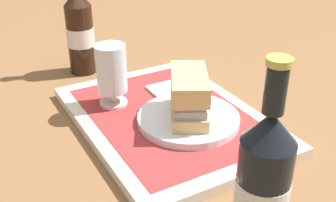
{
  "coord_description": "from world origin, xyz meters",
  "views": [
    {
      "loc": [
        -0.61,
        0.34,
        0.42
      ],
      "look_at": [
        0.0,
        0.0,
        0.05
      ],
      "focal_mm": 44.95,
      "sensor_mm": 36.0,
      "label": 1
    }
  ],
  "objects": [
    {
      "name": "tray",
      "position": [
        0.0,
        0.0,
        0.01
      ],
      "size": [
        0.44,
        0.32,
        0.02
      ],
      "primitive_type": "cube",
      "color": "beige",
      "rests_on": "ground_plane"
    },
    {
      "name": "placemat",
      "position": [
        0.0,
        0.0,
        0.02
      ],
      "size": [
        0.38,
        0.27,
        0.0
      ],
      "primitive_type": "cube",
      "color": "#9E2D2D",
      "rests_on": "tray"
    },
    {
      "name": "ground_plane",
      "position": [
        0.0,
        0.0,
        0.0
      ],
      "size": [
        3.0,
        3.0,
        0.0
      ],
      "primitive_type": "plane",
      "color": "brown"
    },
    {
      "name": "sandwich",
      "position": [
        -0.04,
        -0.02,
        0.08
      ],
      "size": [
        0.14,
        0.12,
        0.08
      ],
      "rotation": [
        0.0,
        0.0,
        -0.5
      ],
      "color": "tan",
      "rests_on": "plate"
    },
    {
      "name": "second_bottle",
      "position": [
        -0.33,
        0.06,
        0.1
      ],
      "size": [
        0.07,
        0.07,
        0.27
      ],
      "color": "black",
      "rests_on": "ground_plane"
    },
    {
      "name": "napkin_folded",
      "position": [
        0.08,
        -0.05,
        0.02
      ],
      "size": [
        0.09,
        0.07,
        0.01
      ],
      "primitive_type": "cube",
      "color": "white",
      "rests_on": "placemat"
    },
    {
      "name": "beer_bottle",
      "position": [
        0.32,
        0.06,
        0.1
      ],
      "size": [
        0.07,
        0.07,
        0.27
      ],
      "color": "black",
      "rests_on": "ground_plane"
    },
    {
      "name": "beer_glass",
      "position": [
        0.09,
        0.08,
        0.09
      ],
      "size": [
        0.06,
        0.06,
        0.12
      ],
      "color": "silver",
      "rests_on": "placemat"
    },
    {
      "name": "plate",
      "position": [
        -0.04,
        -0.02,
        0.03
      ],
      "size": [
        0.19,
        0.19,
        0.01
      ],
      "primitive_type": "cylinder",
      "color": "white",
      "rests_on": "placemat"
    }
  ]
}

